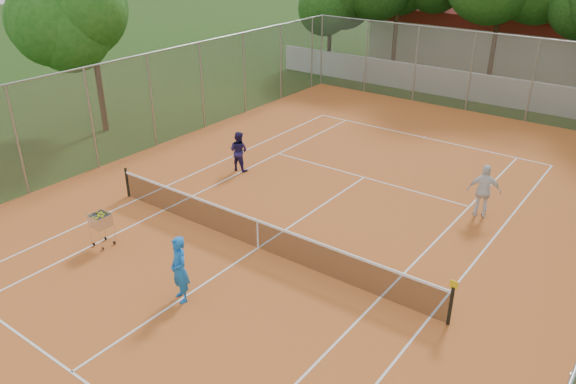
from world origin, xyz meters
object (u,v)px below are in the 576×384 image
Objects in this scene: tennis_net at (258,234)px; player_far_left at (239,151)px; ball_hopper at (102,229)px; clubhouse at (506,31)px; player_far_right at (484,191)px; player_near at (179,269)px.

player_far_left is at bearing 136.32° from tennis_net.
ball_hopper reaches higher than tennis_net.
clubhouse reaches higher than player_far_right.
ball_hopper is (-1.85, -31.63, -1.61)m from clubhouse.
tennis_net is 29.12m from clubhouse.
tennis_net is 7.54× the size of player_far_left.
player_far_left is 6.79m from ball_hopper.
clubhouse reaches higher than player_near.
tennis_net is at bearing 46.93° from ball_hopper.
player_near is at bearing 5.29° from ball_hopper.
player_far_left is 0.87× the size of player_far_right.
clubhouse reaches higher than player_far_left.
player_near is 10.20m from player_far_right.
tennis_net is 0.72× the size of clubhouse.
player_far_right is (8.95, 1.84, 0.12)m from player_far_left.
player_far_right is at bearing 84.90° from player_near.
tennis_net is 3.15m from player_near.
player_far_right reaches higher than player_near.
player_far_right is at bearing -73.95° from clubhouse.
player_far_left is at bearing 106.57° from ball_hopper.
clubhouse is 10.40× the size of player_far_left.
player_far_right reaches higher than tennis_net.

